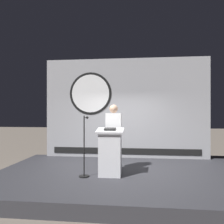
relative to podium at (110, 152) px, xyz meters
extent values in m
plane|color=#6B6056|center=(0.26, 0.33, -0.86)|extent=(40.00, 40.00, 0.00)
cube|color=#333338|center=(0.26, 0.33, -0.71)|extent=(6.40, 4.00, 0.30)
cube|color=#9E9EA3|center=(0.26, 2.18, 1.10)|extent=(5.45, 0.10, 3.32)
cylinder|color=black|center=(-0.92, 2.12, 1.59)|extent=(1.43, 0.02, 1.43)
cylinder|color=white|center=(-0.92, 2.12, 1.59)|extent=(1.28, 0.02, 1.28)
cube|color=black|center=(0.26, 2.12, -0.34)|extent=(4.90, 0.02, 0.20)
cube|color=silver|center=(0.00, 0.00, -0.04)|extent=(0.52, 0.40, 1.04)
cube|color=silver|center=(0.00, 0.00, 0.51)|extent=(0.64, 0.50, 0.13)
cube|color=black|center=(0.00, -0.02, 0.56)|extent=(0.28, 0.20, 0.05)
cylinder|color=black|center=(0.03, 0.48, -0.15)|extent=(0.26, 0.26, 0.82)
cube|color=white|center=(0.03, 0.48, 0.59)|extent=(0.40, 0.24, 0.68)
sphere|color=tan|center=(0.03, 0.48, 1.04)|extent=(0.22, 0.22, 0.22)
cylinder|color=black|center=(-0.60, -0.15, -0.55)|extent=(0.24, 0.24, 0.02)
cylinder|color=black|center=(-0.60, -0.15, 0.15)|extent=(0.03, 0.03, 1.43)
cylinder|color=black|center=(-0.60, 0.01, 0.82)|extent=(0.02, 0.33, 0.02)
sphere|color=#262626|center=(-0.60, 0.18, 0.82)|extent=(0.07, 0.07, 0.07)
camera|label=1|loc=(0.62, -5.22, 0.95)|focal=35.38mm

